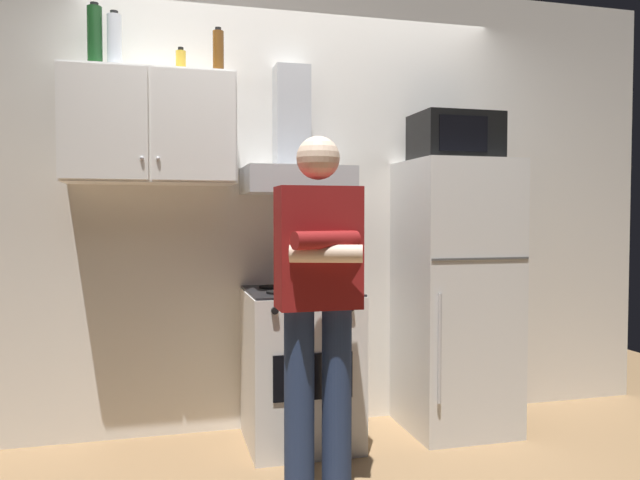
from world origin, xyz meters
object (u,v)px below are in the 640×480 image
(cooking_pot, at_px, (328,281))
(bottle_beer_brown, at_px, (218,52))
(bottle_vodka_clear, at_px, (114,41))
(bottle_wine_green, at_px, (95,37))
(bottle_spice_jar, at_px, (181,62))
(stove_oven, at_px, (300,366))
(refrigerator, at_px, (455,295))
(range_hood, at_px, (295,160))
(upper_cabinet, at_px, (150,128))
(microwave, at_px, (455,138))
(person_standing, at_px, (318,297))

(cooking_pot, relative_size, bottle_beer_brown, 1.14)
(bottle_vodka_clear, distance_m, bottle_wine_green, 0.10)
(bottle_wine_green, distance_m, bottle_spice_jar, 0.45)
(stove_oven, distance_m, refrigerator, 1.02)
(range_hood, relative_size, bottle_wine_green, 2.22)
(upper_cabinet, relative_size, microwave, 1.88)
(refrigerator, xyz_separation_m, person_standing, (-1.00, -0.61, 0.10))
(bottle_beer_brown, bearing_deg, cooking_pot, -20.45)
(refrigerator, bearing_deg, person_standing, -148.77)
(bottle_vodka_clear, bearing_deg, bottle_wine_green, 174.31)
(microwave, bearing_deg, bottle_vodka_clear, 177.46)
(bottle_beer_brown, bearing_deg, bottle_spice_jar, 163.57)
(stove_oven, height_order, bottle_spice_jar, bottle_spice_jar)
(bottle_spice_jar, bearing_deg, microwave, -4.74)
(upper_cabinet, xyz_separation_m, range_hood, (0.80, 0.00, -0.15))
(stove_oven, height_order, person_standing, person_standing)
(refrigerator, relative_size, microwave, 3.33)
(range_hood, height_order, bottle_spice_jar, bottle_spice_jar)
(stove_oven, height_order, cooking_pot, cooking_pot)
(microwave, bearing_deg, person_standing, -148.00)
(range_hood, bearing_deg, bottle_wine_green, -179.35)
(bottle_vodka_clear, bearing_deg, person_standing, -37.47)
(range_hood, bearing_deg, microwave, -6.46)
(bottle_beer_brown, height_order, bottle_vodka_clear, bottle_vodka_clear)
(person_standing, height_order, bottle_vodka_clear, bottle_vodka_clear)
(upper_cabinet, relative_size, stove_oven, 1.03)
(refrigerator, distance_m, person_standing, 1.17)
(upper_cabinet, height_order, person_standing, upper_cabinet)
(refrigerator, distance_m, microwave, 0.94)
(upper_cabinet, distance_m, range_hood, 0.81)
(bottle_vodka_clear, height_order, bottle_wine_green, bottle_wine_green)
(refrigerator, height_order, bottle_beer_brown, bottle_beer_brown)
(bottle_spice_jar, bearing_deg, upper_cabinet, -171.36)
(range_hood, distance_m, bottle_vodka_clear, 1.14)
(bottle_vodka_clear, bearing_deg, bottle_spice_jar, 7.65)
(upper_cabinet, distance_m, person_standing, 1.35)
(bottle_beer_brown, bearing_deg, range_hood, 4.55)
(microwave, relative_size, bottle_vodka_clear, 1.59)
(refrigerator, height_order, bottle_spice_jar, bottle_spice_jar)
(bottle_wine_green, bearing_deg, person_standing, -35.10)
(person_standing, bearing_deg, bottle_spice_jar, 127.71)
(person_standing, xyz_separation_m, bottle_beer_brown, (-0.39, 0.70, 1.27))
(person_standing, distance_m, bottle_spice_jar, 1.55)
(refrigerator, bearing_deg, range_hood, 172.45)
(range_hood, xyz_separation_m, refrigerator, (0.95, -0.13, -0.80))
(upper_cabinet, bearing_deg, bottle_spice_jar, 8.64)
(bottle_beer_brown, height_order, bottle_spice_jar, bottle_beer_brown)
(upper_cabinet, distance_m, microwave, 1.75)
(microwave, xyz_separation_m, bottle_vodka_clear, (-1.93, 0.09, 0.45))
(microwave, height_order, bottle_spice_jar, bottle_spice_jar)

